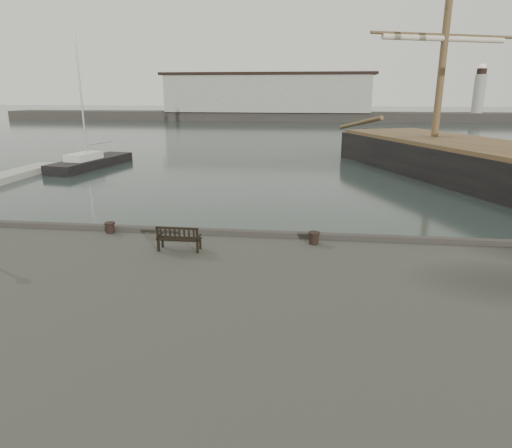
{
  "coord_description": "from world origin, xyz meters",
  "views": [
    {
      "loc": [
        3.34,
        -15.61,
        6.55
      ],
      "look_at": [
        1.39,
        -0.5,
        2.1
      ],
      "focal_mm": 32.0,
      "sensor_mm": 36.0,
      "label": 1
    }
  ],
  "objects": [
    {
      "name": "ground",
      "position": [
        0.0,
        0.0,
        0.0
      ],
      "size": [
        400.0,
        400.0,
        0.0
      ],
      "primitive_type": "plane",
      "color": "black",
      "rests_on": "ground"
    },
    {
      "name": "bollard_right",
      "position": [
        3.41,
        -0.81,
        1.77
      ],
      "size": [
        0.52,
        0.52,
        0.42
      ],
      "primitive_type": "cylinder",
      "rotation": [
        0.0,
        0.0,
        -0.39
      ],
      "color": "black",
      "rests_on": "quay"
    },
    {
      "name": "breakwater",
      "position": [
        -4.56,
        92.0,
        4.3
      ],
      "size": [
        140.0,
        9.5,
        12.2
      ],
      "color": "#383530",
      "rests_on": "ground"
    },
    {
      "name": "bollard_left",
      "position": [
        -3.98,
        -0.5,
        1.76
      ],
      "size": [
        0.44,
        0.44,
        0.4
      ],
      "primitive_type": "cylinder",
      "rotation": [
        0.0,
        0.0,
        -0.18
      ],
      "color": "black",
      "rests_on": "quay"
    },
    {
      "name": "yacht_d",
      "position": [
        -16.43,
        22.72,
        0.23
      ],
      "size": [
        4.01,
        9.78,
        11.95
      ],
      "rotation": [
        0.0,
        0.0,
        -0.16
      ],
      "color": "black",
      "rests_on": "ground"
    },
    {
      "name": "bench",
      "position": [
        -0.92,
        -2.02,
        1.82
      ],
      "size": [
        1.4,
        0.49,
        0.81
      ],
      "rotation": [
        0.0,
        0.0,
        -0.0
      ],
      "color": "black",
      "rests_on": "quay"
    }
  ]
}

